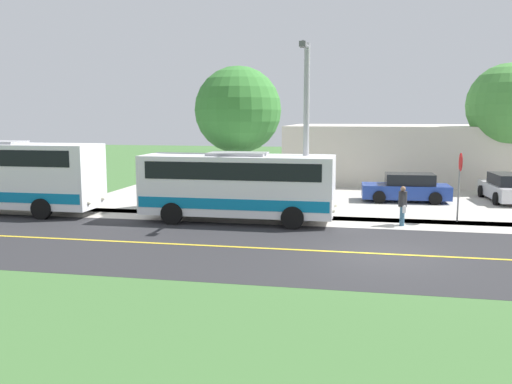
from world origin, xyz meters
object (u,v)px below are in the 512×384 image
(parked_car_far, at_px, (507,188))
(stop_sign, at_px, (460,175))
(commercial_building, at_px, (462,153))
(parked_car_near, at_px, (406,188))
(shuttle_bus_front, at_px, (238,183))
(pedestrian_with_bags, at_px, (403,205))
(street_light_pole, at_px, (306,124))
(tree_curbside, at_px, (238,110))
(tree_lot_edge, at_px, (509,105))

(parked_car_far, bearing_deg, stop_sign, -28.46)
(parked_car_far, distance_m, commercial_building, 9.11)
(parked_car_near, bearing_deg, stop_sign, 17.89)
(stop_sign, xyz_separation_m, parked_car_near, (-5.28, -1.70, -1.28))
(shuttle_bus_front, relative_size, pedestrian_with_bags, 5.06)
(street_light_pole, xyz_separation_m, parked_car_near, (-6.51, 4.55, -3.36))
(shuttle_bus_front, relative_size, parked_car_far, 1.79)
(commercial_building, bearing_deg, tree_curbside, -41.30)
(parked_car_far, distance_m, tree_lot_edge, 6.68)
(street_light_pole, xyz_separation_m, parked_car_far, (-7.54, 9.67, -3.36))
(street_light_pole, distance_m, tree_curbside, 4.30)
(commercial_building, bearing_deg, street_light_pole, -28.24)
(tree_lot_edge, bearing_deg, tree_curbside, -54.67)
(pedestrian_with_bags, distance_m, tree_curbside, 8.64)
(tree_lot_edge, bearing_deg, street_light_pole, -40.46)
(pedestrian_with_bags, bearing_deg, street_light_pole, -89.69)
(shuttle_bus_front, relative_size, stop_sign, 2.81)
(shuttle_bus_front, height_order, street_light_pole, street_light_pole)
(pedestrian_with_bags, distance_m, commercial_building, 17.27)
(pedestrian_with_bags, bearing_deg, parked_car_near, 174.55)
(stop_sign, bearing_deg, tree_curbside, -97.66)
(parked_car_far, bearing_deg, parked_car_near, -78.66)
(tree_curbside, bearing_deg, parked_car_near, 116.52)
(stop_sign, relative_size, street_light_pole, 0.40)
(tree_curbside, height_order, tree_lot_edge, tree_lot_edge)
(tree_lot_edge, bearing_deg, parked_car_near, -45.54)
(pedestrian_with_bags, xyz_separation_m, street_light_pole, (0.02, -3.93, 3.20))
(parked_car_near, bearing_deg, tree_curbside, -63.48)
(stop_sign, height_order, tree_curbside, tree_curbside)
(commercial_building, bearing_deg, tree_lot_edge, 24.32)
(commercial_building, bearing_deg, parked_car_far, 5.02)
(stop_sign, height_order, parked_car_near, stop_sign)
(shuttle_bus_front, relative_size, tree_curbside, 1.21)
(shuttle_bus_front, bearing_deg, pedestrian_with_bags, 92.85)
(shuttle_bus_front, bearing_deg, street_light_pole, 96.41)
(shuttle_bus_front, distance_m, street_light_pole, 3.73)
(street_light_pole, bearing_deg, stop_sign, 101.16)
(tree_curbside, relative_size, commercial_building, 0.29)
(street_light_pole, height_order, tree_curbside, street_light_pole)
(shuttle_bus_front, relative_size, tree_lot_edge, 1.08)
(stop_sign, distance_m, commercial_building, 15.52)
(pedestrian_with_bags, relative_size, street_light_pole, 0.22)
(street_light_pole, relative_size, parked_car_near, 1.63)
(street_light_pole, bearing_deg, tree_curbside, -126.56)
(shuttle_bus_front, relative_size, parked_car_near, 1.81)
(shuttle_bus_front, height_order, parked_car_near, shuttle_bus_front)
(pedestrian_with_bags, relative_size, stop_sign, 0.55)
(street_light_pole, bearing_deg, commercial_building, 151.76)
(parked_car_far, height_order, tree_curbside, tree_curbside)
(parked_car_far, relative_size, commercial_building, 0.19)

